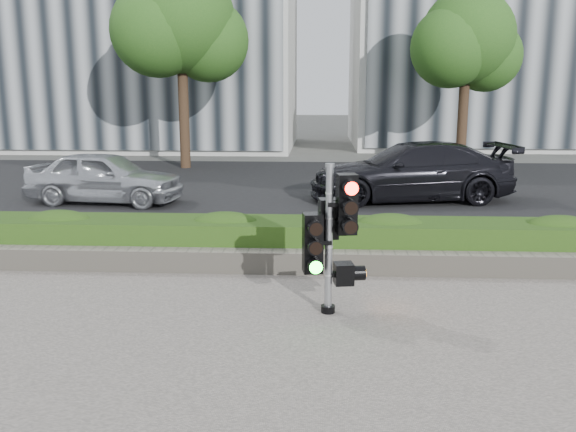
{
  "coord_description": "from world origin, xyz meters",
  "views": [
    {
      "loc": [
        0.35,
        -7.15,
        2.83
      ],
      "look_at": [
        -0.06,
        0.6,
        1.2
      ],
      "focal_mm": 38.0,
      "sensor_mm": 36.0,
      "label": 1
    }
  ],
  "objects": [
    {
      "name": "car_silver",
      "position": [
        -4.98,
        7.54,
        0.67
      ],
      "size": [
        3.98,
        1.97,
        1.3
      ],
      "primitive_type": "imported",
      "rotation": [
        0.0,
        0.0,
        1.46
      ],
      "color": "silver",
      "rests_on": "road"
    },
    {
      "name": "traffic_signal",
      "position": [
        0.49,
        0.24,
        1.08
      ],
      "size": [
        0.68,
        0.54,
        1.9
      ],
      "rotation": [
        0.0,
        0.0,
        0.17
      ],
      "color": "black",
      "rests_on": "sidewalk"
    },
    {
      "name": "road",
      "position": [
        0.0,
        10.0,
        0.01
      ],
      "size": [
        60.0,
        13.0,
        0.02
      ],
      "primitive_type": "cube",
      "color": "black",
      "rests_on": "ground"
    },
    {
      "name": "hedge",
      "position": [
        0.0,
        2.55,
        0.37
      ],
      "size": [
        12.0,
        1.0,
        0.68
      ],
      "primitive_type": "cube",
      "color": "#507825",
      "rests_on": "sidewalk"
    },
    {
      "name": "tree_left",
      "position": [
        -4.52,
        14.56,
        5.04
      ],
      "size": [
        4.61,
        4.03,
        7.34
      ],
      "color": "black",
      "rests_on": "ground"
    },
    {
      "name": "stone_wall",
      "position": [
        0.0,
        1.9,
        0.2
      ],
      "size": [
        12.0,
        0.32,
        0.34
      ],
      "primitive_type": "cube",
      "color": "gray",
      "rests_on": "sidewalk"
    },
    {
      "name": "tree_right",
      "position": [
        5.48,
        15.55,
        4.48
      ],
      "size": [
        4.1,
        3.58,
        6.53
      ],
      "color": "black",
      "rests_on": "ground"
    },
    {
      "name": "ground",
      "position": [
        0.0,
        0.0,
        0.0
      ],
      "size": [
        120.0,
        120.0,
        0.0
      ],
      "primitive_type": "plane",
      "color": "#51514C",
      "rests_on": "ground"
    },
    {
      "name": "sidewalk",
      "position": [
        0.0,
        -2.5,
        0.01
      ],
      "size": [
        16.0,
        11.0,
        0.03
      ],
      "primitive_type": "cube",
      "color": "#9E9389",
      "rests_on": "ground"
    },
    {
      "name": "curb",
      "position": [
        0.0,
        3.15,
        0.06
      ],
      "size": [
        60.0,
        0.25,
        0.12
      ],
      "primitive_type": "cube",
      "color": "gray",
      "rests_on": "ground"
    },
    {
      "name": "car_dark",
      "position": [
        2.65,
        8.31,
        0.76
      ],
      "size": [
        5.34,
        2.76,
        1.48
      ],
      "primitive_type": "imported",
      "rotation": [
        0.0,
        0.0,
        -1.43
      ],
      "color": "black",
      "rests_on": "road"
    },
    {
      "name": "building_right",
      "position": [
        11.0,
        25.0,
        6.0
      ],
      "size": [
        18.0,
        10.0,
        12.0
      ],
      "primitive_type": "cube",
      "color": "#B7B7B2",
      "rests_on": "ground"
    }
  ]
}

